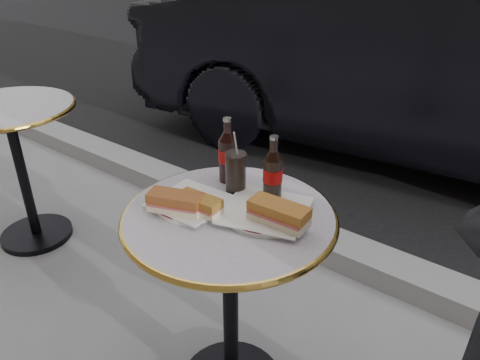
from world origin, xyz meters
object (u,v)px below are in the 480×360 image
Objects in this scene: bistro_table at (231,309)px; plate_left at (190,203)px; plate_right at (265,213)px; cola_glass at (236,173)px; cola_bottle_left at (228,150)px; parked_car at (436,59)px; cola_bottle_right at (273,169)px.

bistro_table is 3.48× the size of plate_left.
plate_right is 0.17m from cola_glass.
cola_bottle_left reaches higher than bistro_table.
plate_right is at bearing 178.48° from parked_car.
bistro_table is 0.39m from plate_right.
bistro_table is 0.49m from cola_bottle_right.
plate_right is 1.13× the size of cola_bottle_left.
cola_bottle_left is 2.25m from parked_car.
cola_bottle_right reaches higher than plate_right.
cola_bottle_left is at bearing 173.29° from parked_car.
plate_left is at bearing -136.11° from cola_bottle_right.
bistro_table is 3.42× the size of cola_bottle_left.
cola_glass is at bearing 174.95° from parked_car.
parked_car is at bearing 95.09° from cola_bottle_right.
parked_car reaches higher than cola_bottle_right.
bistro_table is 0.45m from cola_glass.
cola_bottle_right is at bearing 43.89° from plate_left.
cola_bottle_right is (0.18, 0.17, 0.10)m from plate_left.
bistro_table is at bearing -112.25° from cola_bottle_right.
parked_car reaches higher than cola_bottle_left.
cola_glass is at bearing -168.02° from cola_bottle_right.
plate_left is 1.01× the size of cola_bottle_right.
parked_car is (-0.15, 2.40, 0.32)m from bistro_table.
cola_glass is (-0.15, 0.05, 0.06)m from plate_right.
bistro_table is at bearing 15.60° from plate_left.
parked_car reaches higher than bistro_table.
cola_bottle_left is at bearing 155.48° from plate_right.
parked_car is at bearing 90.63° from plate_left.
parked_car is (-0.02, 2.25, -0.16)m from cola_bottle_left.
plate_left is 0.17m from cola_glass.
parked_car reaches higher than plate_left.
cola_bottle_left is 1.61× the size of cola_glass.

